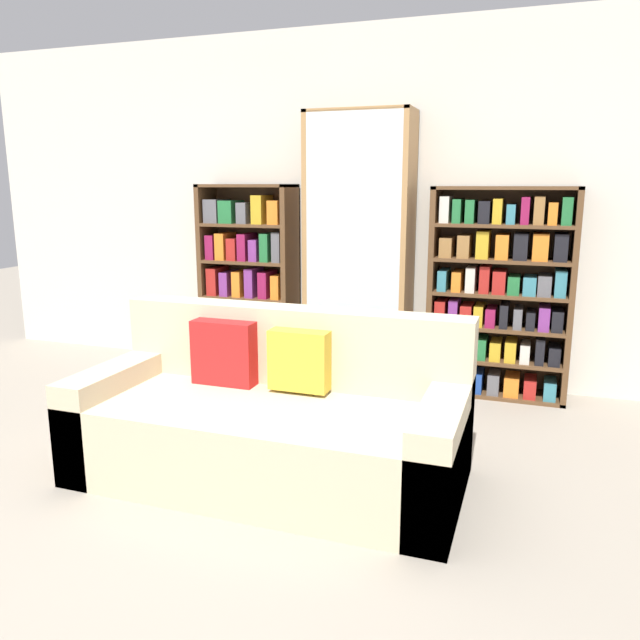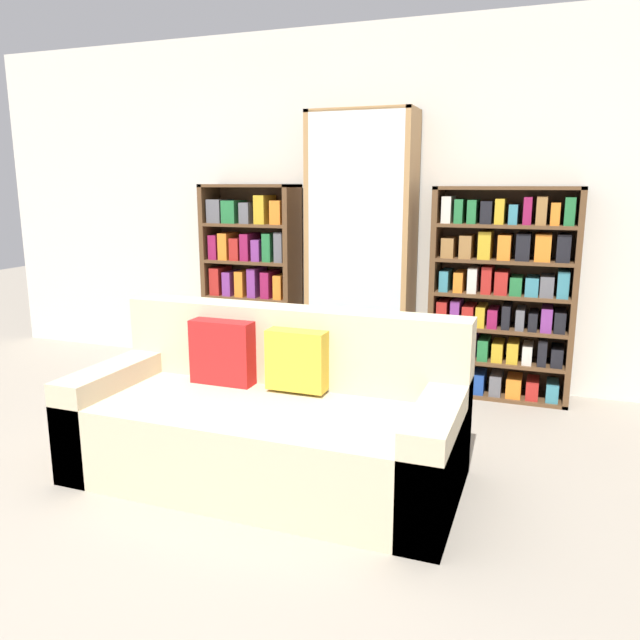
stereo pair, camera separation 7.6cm
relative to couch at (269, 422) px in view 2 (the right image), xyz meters
name	(u,v)px [view 2 (the right image)]	position (x,y,z in m)	size (l,w,h in m)	color
ground_plane	(202,523)	(-0.08, -0.57, -0.30)	(16.00, 16.00, 0.00)	gray
wall_back	(363,207)	(-0.08, 1.96, 1.05)	(6.96, 0.06, 2.70)	silver
couch	(269,422)	(0.00, 0.00, 0.00)	(2.00, 0.91, 0.86)	beige
bookshelf_left	(251,282)	(-0.97, 1.75, 0.44)	(0.78, 0.32, 1.53)	brown
display_cabinet	(361,250)	(-0.02, 1.73, 0.74)	(0.79, 0.36, 2.06)	#AD7F4C
bookshelf_right	(501,296)	(1.02, 1.75, 0.45)	(1.00, 0.32, 1.51)	brown
wine_bottle	(391,380)	(0.32, 1.36, -0.14)	(0.07, 0.07, 0.37)	black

